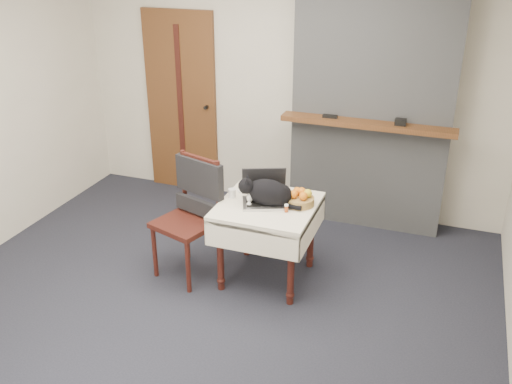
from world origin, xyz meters
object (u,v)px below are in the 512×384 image
side_table (267,216)px  cream_jar (232,193)px  fruit_basket (300,199)px  door (181,103)px  pill_bottle (286,208)px  cat (269,193)px  laptop (264,194)px  chair (194,201)px

side_table → cream_jar: (-0.32, 0.03, 0.15)m
cream_jar → fruit_basket: fruit_basket is taller
door → pill_bottle: bearing=-42.8°
cat → pill_bottle: (0.17, -0.07, -0.07)m
side_table → pill_bottle: (0.19, -0.09, 0.15)m
door → cat: size_ratio=3.72×
door → fruit_basket: bearing=-38.6°
fruit_basket → door: bearing=141.4°
laptop → cream_jar: 0.28m
cream_jar → cat: bearing=-6.8°
door → laptop: (1.48, -1.46, -0.23)m
door → side_table: size_ratio=2.56×
door → fruit_basket: (1.77, -1.41, -0.25)m
door → cream_jar: 1.91m
side_table → fruit_basket: fruit_basket is taller
fruit_basket → pill_bottle: bearing=-110.8°
pill_bottle → laptop: bearing=151.3°
side_table → cream_jar: cream_jar is taller
laptop → door: bearing=112.8°
cream_jar → laptop: bearing=2.5°
side_table → pill_bottle: pill_bottle is taller
pill_bottle → chair: (-0.81, 0.01, -0.07)m
cream_jar → chair: bearing=-160.7°
laptop → side_table: bearing=-66.9°
cream_jar → side_table: bearing=-4.8°
pill_bottle → fruit_basket: size_ratio=0.29×
laptop → fruit_basket: 0.29m
side_table → fruit_basket: 0.31m
cat → fruit_basket: bearing=4.5°
cream_jar → pill_bottle: size_ratio=1.10×
side_table → fruit_basket: (0.25, 0.08, 0.17)m
door → side_table: (1.52, -1.50, -0.41)m
laptop → cat: laptop is taller
cream_jar → chair: (-0.31, -0.11, -0.07)m
chair → pill_bottle: bearing=17.5°
fruit_basket → side_table: bearing=-161.6°
side_table → fruit_basket: size_ratio=3.34×
cat → pill_bottle: 0.20m
cat → chair: bearing=168.3°
cat → cream_jar: size_ratio=7.38×
laptop → fruit_basket: (0.29, 0.04, -0.01)m
cat → chair: size_ratio=0.52×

